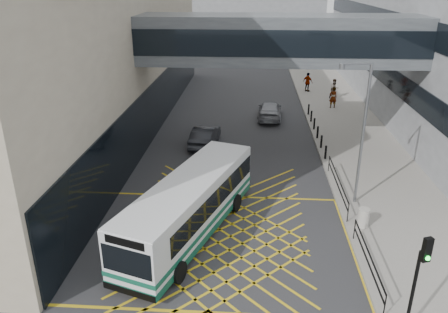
% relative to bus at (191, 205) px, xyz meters
% --- Properties ---
extents(ground, '(120.00, 120.00, 0.00)m').
position_rel_bus_xyz_m(ground, '(1.30, -0.72, -1.52)').
color(ground, '#333335').
extents(skybridge, '(20.00, 4.10, 3.00)m').
position_rel_bus_xyz_m(skybridge, '(4.30, 11.28, 5.98)').
color(skybridge, '#4C5156').
rests_on(skybridge, ground).
extents(pavement, '(6.00, 54.00, 0.16)m').
position_rel_bus_xyz_m(pavement, '(10.30, 14.28, -1.44)').
color(pavement, gray).
rests_on(pavement, ground).
extents(box_junction, '(12.00, 9.00, 0.01)m').
position_rel_bus_xyz_m(box_junction, '(1.30, -0.72, -1.51)').
color(box_junction, gold).
rests_on(box_junction, ground).
extents(bus, '(5.44, 10.29, 2.83)m').
position_rel_bus_xyz_m(bus, '(0.00, 0.00, 0.00)').
color(bus, silver).
rests_on(bus, ground).
extents(car_white, '(3.21, 4.60, 1.36)m').
position_rel_bus_xyz_m(car_white, '(-1.83, -2.46, -0.84)').
color(car_white, white).
rests_on(car_white, ground).
extents(car_dark, '(2.27, 4.72, 1.43)m').
position_rel_bus_xyz_m(car_dark, '(-0.62, 11.58, -0.80)').
color(car_dark, black).
rests_on(car_dark, ground).
extents(car_silver, '(2.26, 4.91, 1.50)m').
position_rel_bus_xyz_m(car_silver, '(4.18, 18.43, -0.77)').
color(car_silver, gray).
rests_on(car_silver, ground).
extents(traffic_light, '(0.31, 0.46, 3.86)m').
position_rel_bus_xyz_m(traffic_light, '(8.02, -5.99, 1.15)').
color(traffic_light, black).
rests_on(traffic_light, pavement).
extents(street_lamp, '(1.66, 0.54, 7.32)m').
position_rel_bus_xyz_m(street_lamp, '(8.07, 3.36, 2.82)').
color(street_lamp, slate).
rests_on(street_lamp, pavement).
extents(litter_bin, '(0.54, 0.54, 0.93)m').
position_rel_bus_xyz_m(litter_bin, '(8.10, 0.92, -0.89)').
color(litter_bin, '#ADA89E').
rests_on(litter_bin, pavement).
extents(kerb_railings, '(0.05, 12.54, 1.00)m').
position_rel_bus_xyz_m(kerb_railings, '(7.45, 1.06, -0.64)').
color(kerb_railings, black).
rests_on(kerb_railings, pavement).
extents(bollards, '(0.14, 10.14, 0.90)m').
position_rel_bus_xyz_m(bollards, '(7.55, 14.28, -0.91)').
color(bollards, black).
rests_on(bollards, pavement).
extents(pedestrian_a, '(0.83, 0.65, 1.91)m').
position_rel_bus_xyz_m(pedestrian_a, '(9.96, 21.56, -0.40)').
color(pedestrian_a, gray).
rests_on(pedestrian_a, pavement).
extents(pedestrian_b, '(1.05, 0.81, 1.90)m').
position_rel_bus_xyz_m(pedestrian_b, '(10.62, 24.90, -0.41)').
color(pedestrian_b, gray).
rests_on(pedestrian_b, pavement).
extents(pedestrian_c, '(1.23, 1.16, 1.94)m').
position_rel_bus_xyz_m(pedestrian_c, '(8.35, 27.59, -0.39)').
color(pedestrian_c, gray).
rests_on(pedestrian_c, pavement).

